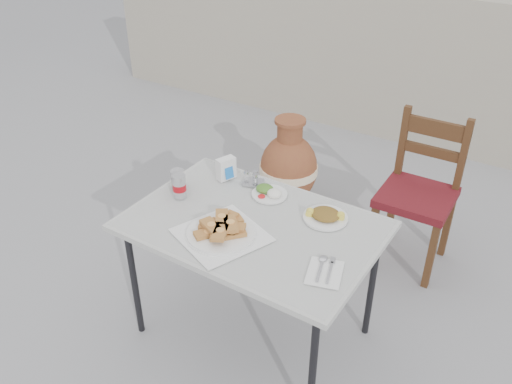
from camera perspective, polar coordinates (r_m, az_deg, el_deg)
The scene contains 13 objects.
ground at distance 2.91m, azimuth -0.73°, elevation -13.15°, with size 80.00×80.00×0.00m, color slate.
cafe_table at distance 2.43m, azimuth -0.35°, elevation -4.16°, with size 1.12×0.77×0.67m.
pide_plate at distance 2.32m, azimuth -3.69°, elevation -3.93°, with size 0.44×0.44×0.07m.
salad_rice_plate at distance 2.59m, azimuth 1.39°, elevation -0.01°, with size 0.17×0.17×0.04m.
salad_chopped_plate at distance 2.44m, azimuth 7.32°, elevation -2.47°, with size 0.20×0.20×0.04m.
soda_can at distance 2.58m, azimuth -8.07°, elevation 0.62°, with size 0.06×0.06×0.12m.
cola_glass at distance 2.66m, azimuth -8.21°, elevation 1.20°, with size 0.07×0.07×0.10m.
napkin_holder at distance 2.71m, azimuth -3.17°, elevation 2.49°, with size 0.08×0.11×0.11m.
condiment_caddy at distance 2.67m, azimuth -0.34°, elevation 1.32°, with size 0.12×0.11×0.07m.
cutlery_napkin at distance 2.16m, azimuth 7.24°, elevation -8.14°, with size 0.18×0.20×0.01m.
chair at distance 3.16m, azimuth 16.78°, elevation 0.05°, with size 0.40×0.40×0.89m.
terracotta_urn at distance 3.55m, azimuth 3.45°, elevation 2.40°, with size 0.38×0.38×0.67m.
back_wall at distance 4.60m, azimuth 16.50°, elevation 12.26°, with size 6.00×0.25×1.20m, color gray.
Camera 1 is at (1.11, -1.72, 2.07)m, focal length 38.00 mm.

